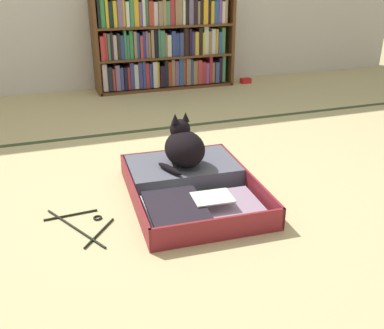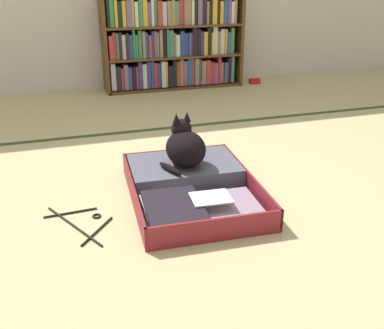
{
  "view_description": "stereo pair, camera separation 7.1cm",
  "coord_description": "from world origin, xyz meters",
  "px_view_note": "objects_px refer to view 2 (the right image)",
  "views": [
    {
      "loc": [
        -0.65,
        -1.83,
        1.03
      ],
      "look_at": [
        -0.01,
        0.01,
        0.18
      ],
      "focal_mm": 40.88,
      "sensor_mm": 36.0,
      "label": 1
    },
    {
      "loc": [
        -0.59,
        -1.85,
        1.03
      ],
      "look_at": [
        -0.01,
        0.01,
        0.18
      ],
      "focal_mm": 40.88,
      "sensor_mm": 36.0,
      "label": 2
    }
  ],
  "objects_px": {
    "bookshelf": "(172,43)",
    "clothes_hanger": "(81,222)",
    "open_suitcase": "(188,185)",
    "black_cat": "(184,147)",
    "small_red_pouch": "(255,81)"
  },
  "relations": [
    {
      "from": "bookshelf",
      "to": "clothes_hanger",
      "type": "xyz_separation_m",
      "value": [
        -1.04,
        -2.33,
        -0.42
      ]
    },
    {
      "from": "open_suitcase",
      "to": "black_cat",
      "type": "height_order",
      "value": "black_cat"
    },
    {
      "from": "bookshelf",
      "to": "clothes_hanger",
      "type": "relative_size",
      "value": 3.33
    },
    {
      "from": "open_suitcase",
      "to": "clothes_hanger",
      "type": "height_order",
      "value": "open_suitcase"
    },
    {
      "from": "black_cat",
      "to": "small_red_pouch",
      "type": "relative_size",
      "value": 2.8
    },
    {
      "from": "black_cat",
      "to": "small_red_pouch",
      "type": "distance_m",
      "value": 2.38
    },
    {
      "from": "black_cat",
      "to": "clothes_hanger",
      "type": "distance_m",
      "value": 0.65
    },
    {
      "from": "bookshelf",
      "to": "black_cat",
      "type": "height_order",
      "value": "bookshelf"
    },
    {
      "from": "black_cat",
      "to": "small_red_pouch",
      "type": "xyz_separation_m",
      "value": [
        1.32,
        1.98,
        -0.18
      ]
    },
    {
      "from": "bookshelf",
      "to": "open_suitcase",
      "type": "height_order",
      "value": "bookshelf"
    },
    {
      "from": "small_red_pouch",
      "to": "bookshelf",
      "type": "bearing_deg",
      "value": 173.53
    },
    {
      "from": "small_red_pouch",
      "to": "open_suitcase",
      "type": "bearing_deg",
      "value": -122.48
    },
    {
      "from": "clothes_hanger",
      "to": "small_red_pouch",
      "type": "relative_size",
      "value": 3.97
    },
    {
      "from": "bookshelf",
      "to": "black_cat",
      "type": "relative_size",
      "value": 4.73
    },
    {
      "from": "bookshelf",
      "to": "small_red_pouch",
      "type": "bearing_deg",
      "value": -6.47
    }
  ]
}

